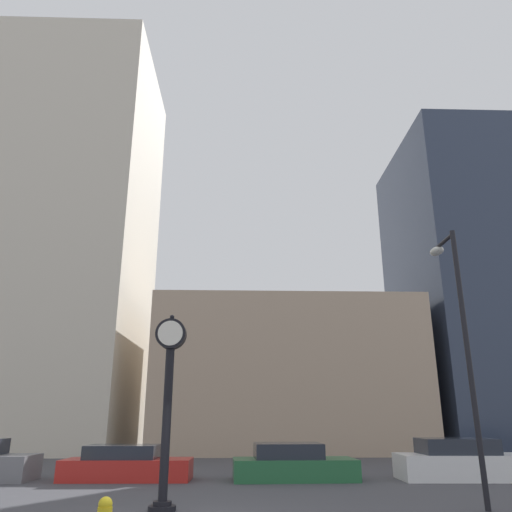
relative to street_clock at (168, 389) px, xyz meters
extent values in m
cube|color=beige|center=(-13.19, 22.03, 11.93)|extent=(15.48, 12.00, 29.46)
cube|color=tan|center=(4.91, 22.03, 1.89)|extent=(16.72, 12.00, 9.39)
cube|color=#2D384C|center=(20.14, 22.03, 8.40)|extent=(11.93, 12.00, 22.40)
cylinder|color=black|center=(0.00, 0.00, -2.74)|extent=(0.66, 0.66, 0.12)
cylinder|color=black|center=(0.00, 0.00, -2.63)|extent=(0.44, 0.44, 0.10)
cylinder|color=black|center=(0.00, 0.00, -0.79)|extent=(0.22, 0.22, 3.59)
cylinder|color=black|center=(0.00, 0.00, 1.40)|extent=(0.79, 0.35, 0.79)
cylinder|color=white|center=(0.00, -0.19, 1.40)|extent=(0.65, 0.02, 0.65)
cylinder|color=white|center=(0.00, 0.19, 1.40)|extent=(0.65, 0.02, 0.65)
sphere|color=black|center=(0.00, 0.00, 1.86)|extent=(0.12, 0.12, 0.12)
cube|color=red|center=(-2.12, 6.04, -2.44)|extent=(4.51, 1.78, 0.72)
cube|color=#232833|center=(-2.34, 6.04, -1.86)|extent=(2.49, 1.55, 0.46)
cube|color=#236038|center=(3.79, 5.90, -2.44)|extent=(4.39, 2.10, 0.72)
cube|color=#232833|center=(3.57, 5.89, -1.82)|extent=(2.44, 1.80, 0.51)
cube|color=silver|center=(9.88, 5.78, -2.37)|extent=(4.75, 2.09, 0.86)
cube|color=#232833|center=(9.65, 5.79, -1.68)|extent=(2.63, 1.79, 0.53)
sphere|color=yellow|center=(-0.71, -2.65, -2.25)|extent=(0.26, 0.26, 0.26)
cylinder|color=black|center=(7.74, -0.27, 0.75)|extent=(0.14, 0.14, 7.10)
cylinder|color=black|center=(7.74, 0.33, 4.20)|extent=(0.11, 1.20, 0.11)
ellipsoid|color=silver|center=(7.74, 0.93, 4.10)|extent=(0.36, 0.60, 0.24)
camera|label=1|loc=(1.82, -13.18, -0.67)|focal=35.00mm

